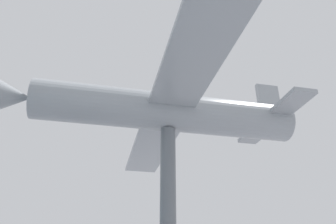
# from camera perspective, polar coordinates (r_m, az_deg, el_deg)

# --- Properties ---
(support_pylon_central) EXTENTS (0.61, 0.61, 7.32)m
(support_pylon_central) POSITION_cam_1_polar(r_m,az_deg,el_deg) (12.51, 0.00, -18.55)
(support_pylon_central) COLOR slate
(support_pylon_central) RESTS_ON ground_plane
(suspended_airplane) EXTENTS (17.01, 12.92, 2.77)m
(suspended_airplane) POSITION_cam_1_polar(r_m,az_deg,el_deg) (13.86, -1.11, 0.16)
(suspended_airplane) COLOR #93999E
(suspended_airplane) RESTS_ON support_pylon_central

